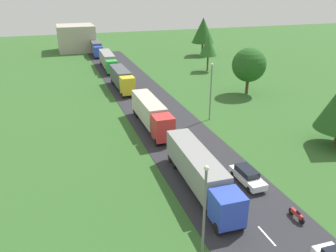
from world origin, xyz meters
name	(u,v)px	position (x,y,z in m)	size (l,w,h in m)	color
road	(192,152)	(0.00, 24.50, 0.03)	(10.00, 140.00, 0.06)	#2B2B30
lane_marking_centre	(211,173)	(0.00, 19.29, 0.07)	(0.16, 118.86, 0.01)	white
truck_lead	(200,170)	(-2.38, 17.06, 2.10)	(2.83, 13.99, 3.53)	blue
truck_second	(151,113)	(-2.49, 33.50, 2.23)	(2.51, 13.01, 3.78)	red
truck_third	(122,78)	(-2.59, 53.43, 2.22)	(2.58, 11.90, 3.78)	yellow
truck_fourth	(108,60)	(-2.26, 71.60, 2.17)	(2.82, 14.24, 3.70)	green
truck_fifth	(96,47)	(-2.51, 90.31, 2.19)	(2.83, 12.34, 3.75)	blue
car_second	(247,176)	(2.63, 16.42, 0.86)	(1.78, 4.62, 1.55)	white
motorcycle_courier	(297,214)	(3.61, 10.01, 0.54)	(0.28, 1.94, 0.91)	black
lamppost_lead	(204,211)	(-5.97, 8.31, 4.44)	(0.36, 0.36, 7.94)	slate
lamppost_second	(211,89)	(6.59, 33.64, 4.75)	(0.36, 0.36, 8.54)	slate
tree_birch	(208,46)	(19.55, 62.21, 5.81)	(4.11, 4.11, 8.10)	#513823
tree_maple	(249,65)	(18.70, 43.25, 5.40)	(6.11, 6.11, 8.47)	#513823
tree_pine	(203,30)	(26.26, 80.16, 6.99)	(6.29, 6.29, 10.47)	#513823
distant_building	(76,38)	(-7.26, 99.41, 3.83)	(10.76, 11.45, 7.67)	#B2A899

